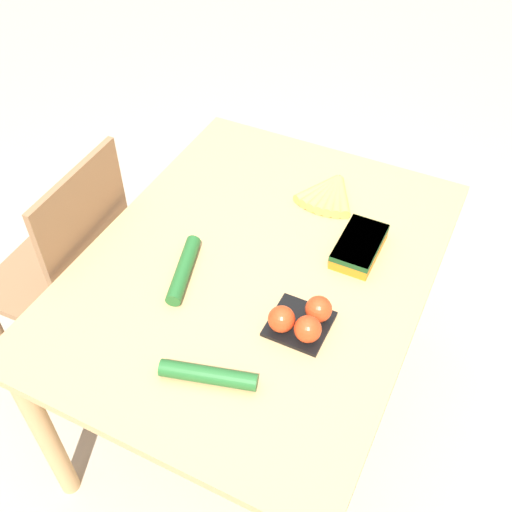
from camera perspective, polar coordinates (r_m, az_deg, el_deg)
The scene contains 8 objects.
ground_plane at distance 2.28m, azimuth -0.00°, elevation -13.59°, with size 12.00×12.00×0.00m, color #B7A88E.
dining_table at distance 1.77m, azimuth -0.00°, elevation -2.89°, with size 1.24×0.94×0.73m.
chair at distance 2.09m, azimuth -17.21°, elevation -1.58°, with size 0.43×0.42×0.95m.
banana_bunch at distance 1.91m, azimuth 6.99°, elevation 5.89°, with size 0.19×0.19×0.03m.
tomato_pack at distance 1.52m, azimuth 4.41°, elevation -6.09°, with size 0.15×0.15×0.08m.
carrot_bag at distance 1.73m, azimuth 9.82°, elevation 1.00°, with size 0.20×0.11×0.05m.
cucumber_near at distance 1.44m, azimuth -4.57°, elevation -11.23°, with size 0.10×0.24×0.04m.
cucumber_far at distance 1.66m, azimuth -6.89°, elevation -1.29°, with size 0.24×0.11×0.04m.
Camera 1 is at (-1.06, -0.52, 1.95)m, focal length 42.00 mm.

